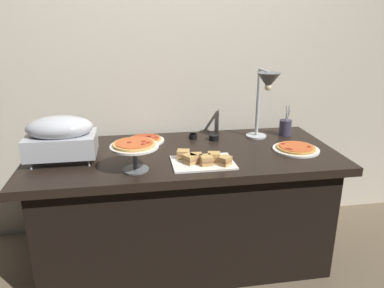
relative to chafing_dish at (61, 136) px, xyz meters
name	(u,v)px	position (x,y,z in m)	size (l,w,h in m)	color
ground_plane	(184,256)	(0.71, 0.04, -0.91)	(8.00, 8.00, 0.00)	brown
back_wall	(173,70)	(0.71, 0.54, 0.29)	(4.40, 0.04, 2.40)	beige
buffet_table	(184,206)	(0.71, 0.04, -0.53)	(1.90, 0.84, 0.76)	black
chafing_dish	(61,136)	(0.00, 0.00, 0.00)	(0.39, 0.25, 0.27)	#B7BABF
heat_lamp	(266,88)	(1.26, 0.13, 0.22)	(0.15, 0.31, 0.48)	#B7BABF
pizza_plate_front	(296,149)	(1.41, -0.05, -0.14)	(0.29, 0.29, 0.03)	white
pizza_plate_center	(146,140)	(0.49, 0.28, -0.14)	(0.25, 0.25, 0.03)	white
pizza_plate_raised_stand	(135,148)	(0.41, -0.21, -0.02)	(0.26, 0.26, 0.16)	#595B60
sandwich_platter	(202,160)	(0.79, -0.17, -0.13)	(0.35, 0.25, 0.06)	white
sauce_cup_near	(214,137)	(0.95, 0.24, -0.13)	(0.07, 0.07, 0.04)	black
sauce_cup_far	(193,136)	(0.81, 0.29, -0.13)	(0.06, 0.06, 0.03)	black
utensil_holder	(285,127)	(1.47, 0.27, -0.09)	(0.08, 0.08, 0.22)	#383347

